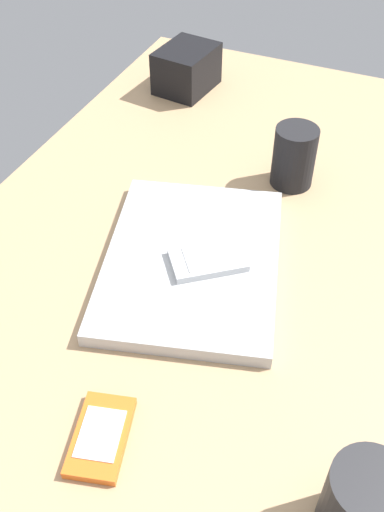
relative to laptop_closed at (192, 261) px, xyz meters
The scene contains 7 objects.
desk_surface 7.98cm from the laptop_closed, 154.85° to the left, with size 120.00×80.00×3.00cm, color tan.
laptop_closed is the anchor object (origin of this frame).
cell_phone_on_laptop 3.00cm from the laptop_closed, 81.85° to the left, with size 11.17×11.88×1.20cm.
cell_phone_on_desk 28.57cm from the laptop_closed, ahead, with size 11.13×8.06×1.27cm.
coffee_mug 39.74cm from the laptop_closed, 46.93° to the left, with size 11.26×7.75×9.53cm.
pen_cup 25.94cm from the laptop_closed, 163.57° to the left, with size 6.90×6.90×10.13cm, color black.
desk_organizer 51.58cm from the laptop_closed, 155.44° to the right, with size 12.14×9.60×8.45cm, color black.
Camera 1 is at (60.94, 20.14, 62.48)cm, focal length 41.25 mm.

